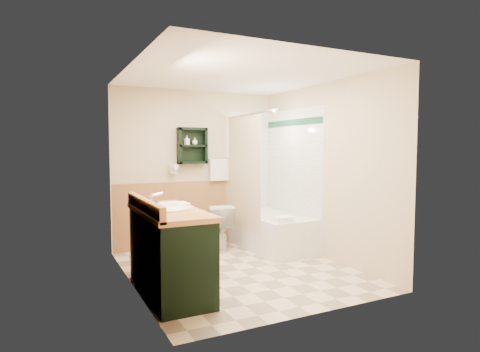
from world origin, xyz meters
name	(u,v)px	position (x,y,z in m)	size (l,w,h in m)	color
floor	(239,270)	(0.00, 0.00, 0.00)	(3.00, 3.00, 0.00)	beige
back_wall	(196,168)	(0.00, 1.52, 1.20)	(2.60, 0.04, 2.40)	beige
left_wall	(129,177)	(-1.32, 0.00, 1.20)	(0.04, 3.00, 2.40)	beige
right_wall	(325,171)	(1.32, 0.00, 1.20)	(0.04, 3.00, 2.40)	beige
ceiling	(239,73)	(0.00, 0.00, 2.42)	(2.60, 3.00, 0.04)	white
wainscot_left	(134,241)	(-1.29, 0.00, 0.50)	(2.98, 2.98, 1.00)	#AC7246
wainscot_back	(197,213)	(0.00, 1.49, 0.50)	(2.58, 2.58, 1.00)	#AC7246
mirror_frame	(145,150)	(-1.27, -0.55, 1.50)	(1.30, 1.30, 1.00)	brown
mirror_glass	(146,150)	(-1.27, -0.55, 1.50)	(1.20, 1.20, 0.90)	white
tile_right	(292,178)	(1.28, 0.75, 1.05)	(1.50, 1.50, 2.10)	white
tile_back	(255,176)	(1.03, 1.48, 1.05)	(0.95, 0.95, 2.10)	white
tile_accent	(292,123)	(1.27, 0.75, 1.90)	(1.50, 1.50, 0.10)	#144831
wall_shelf	(192,146)	(-0.10, 1.41, 1.55)	(0.45, 0.15, 0.55)	black
hair_dryer	(173,169)	(-0.40, 1.43, 1.20)	(0.10, 0.24, 0.18)	silver
towel_bar	(218,159)	(0.35, 1.45, 1.35)	(0.40, 0.06, 0.40)	white
curtain_rod	(249,114)	(0.53, 0.75, 2.00)	(0.03, 0.03, 1.60)	silver
shower_curtain	(244,173)	(0.53, 0.92, 1.15)	(1.05, 1.05, 1.70)	beige
vanity	(170,251)	(-0.99, -0.38, 0.44)	(0.59, 1.39, 0.88)	black
bathtub	(271,231)	(0.93, 0.79, 0.26)	(0.77, 1.50, 0.51)	white
toilet	(218,226)	(0.19, 1.10, 0.34)	(0.38, 0.69, 0.67)	white
counter_towel	(174,205)	(-0.89, -0.22, 0.90)	(0.30, 0.23, 0.04)	white
vanity_book	(144,195)	(-1.16, 0.01, 1.00)	(0.18, 0.02, 0.24)	black
tub_towel	(283,219)	(0.76, 0.19, 0.55)	(0.25, 0.21, 0.07)	white
soap_bottle_a	(187,143)	(-0.19, 1.40, 1.60)	(0.06, 0.14, 0.06)	white
soap_bottle_b	(195,142)	(-0.06, 1.40, 1.61)	(0.08, 0.11, 0.08)	white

